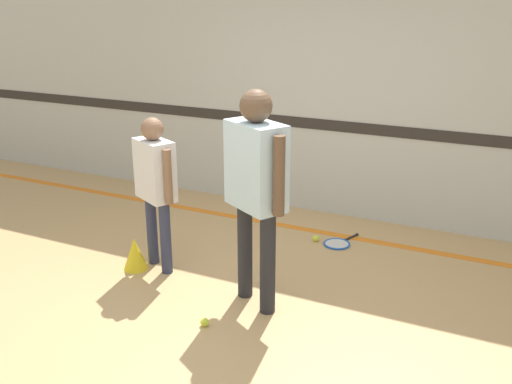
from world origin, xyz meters
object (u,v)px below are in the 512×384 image
person_student_left (155,178)px  training_cone (135,254)px  person_instructor (256,177)px  racket_spare_on_floor (338,243)px  tennis_ball_near_instructor (205,322)px  tennis_ball_by_spare_racket (316,238)px

person_student_left → training_cone: size_ratio=4.66×
person_instructor → person_student_left: size_ratio=1.24×
person_instructor → racket_spare_on_floor: (0.25, 1.40, -1.06)m
person_instructor → tennis_ball_near_instructor: 1.16m
person_student_left → racket_spare_on_floor: (1.32, 1.20, -0.85)m
racket_spare_on_floor → tennis_ball_near_instructor: (-0.44, -1.88, 0.02)m
racket_spare_on_floor → training_cone: bearing=151.7°
person_student_left → tennis_ball_by_spare_racket: person_student_left is taller
person_student_left → training_cone: person_student_left is taller
person_instructor → tennis_ball_by_spare_racket: bearing=119.0°
racket_spare_on_floor → tennis_ball_by_spare_racket: bearing=118.1°
person_instructor → racket_spare_on_floor: bearing=109.8°
tennis_ball_near_instructor → person_instructor: bearing=67.5°
tennis_ball_near_instructor → tennis_ball_by_spare_racket: (0.22, 1.85, 0.00)m
person_student_left → tennis_ball_near_instructor: 1.39m
person_student_left → racket_spare_on_floor: size_ratio=2.76×
person_instructor → person_student_left: 1.11m
person_student_left → tennis_ball_near_instructor: (0.87, -0.68, -0.83)m
person_instructor → person_student_left: bearing=-160.9°
person_student_left → person_instructor: bearing=16.0°
person_instructor → tennis_ball_by_spare_racket: 1.72m
training_cone → person_student_left: bearing=33.4°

